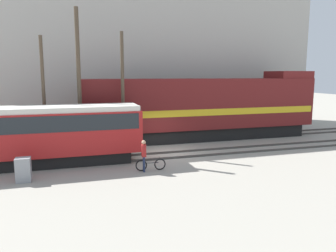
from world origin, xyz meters
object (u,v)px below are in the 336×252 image
object	(u,v)px
freight_locomotive	(203,108)
utility_pole_center	(79,83)
bicycle	(151,165)
utility_pole_right	(123,93)
streetcar	(43,132)
utility_pole_left	(44,97)
signal_box	(23,170)
person	(144,153)

from	to	relation	value
freight_locomotive	utility_pole_center	xyz separation A→B (m)	(-9.57, -2.28, 2.13)
bicycle	utility_pole_right	distance (m)	6.24
streetcar	utility_pole_left	distance (m)	2.92
utility_pole_right	signal_box	world-z (taller)	utility_pole_right
streetcar	signal_box	world-z (taller)	streetcar
streetcar	person	bearing A→B (deg)	-28.60
streetcar	bicycle	size ratio (longest dim) A/B	6.66
bicycle	signal_box	distance (m)	6.42
freight_locomotive	utility_pole_center	world-z (taller)	utility_pole_center
streetcar	person	world-z (taller)	streetcar
bicycle	freight_locomotive	bearing A→B (deg)	49.98
utility_pole_center	person	bearing A→B (deg)	-59.33
bicycle	utility_pole_right	xyz separation A→B (m)	(-0.65, 5.01, 3.66)
person	utility_pole_left	world-z (taller)	utility_pole_left
person	utility_pole_left	xyz separation A→B (m)	(-5.21, 5.13, 2.72)
streetcar	utility_pole_right	xyz separation A→B (m)	(4.99, 2.28, 2.03)
freight_locomotive	signal_box	xyz separation A→B (m)	(-12.54, -7.30, -1.95)
streetcar	utility_pole_right	world-z (taller)	utility_pole_right
person	signal_box	size ratio (longest dim) A/B	1.45
person	utility_pole_right	bearing A→B (deg)	92.76
bicycle	utility_pole_center	xyz separation A→B (m)	(-3.45, 5.01, 4.35)
utility_pole_center	signal_box	distance (m)	7.12
utility_pole_left	bicycle	bearing A→B (deg)	-41.76
freight_locomotive	signal_box	world-z (taller)	freight_locomotive
streetcar	utility_pole_right	bearing A→B (deg)	24.55
freight_locomotive	utility_pole_right	distance (m)	7.29
utility_pole_left	utility_pole_right	xyz separation A→B (m)	(4.96, 0.00, 0.20)
bicycle	utility_pole_left	xyz separation A→B (m)	(-5.62, 5.01, 3.46)
freight_locomotive	utility_pole_left	world-z (taller)	utility_pole_left
bicycle	person	world-z (taller)	person
bicycle	signal_box	world-z (taller)	signal_box
utility_pole_center	freight_locomotive	bearing A→B (deg)	13.39
freight_locomotive	person	bearing A→B (deg)	-131.37
utility_pole_left	utility_pole_right	size ratio (longest dim) A/B	0.95
utility_pole_center	utility_pole_left	bearing A→B (deg)	180.00
streetcar	person	xyz separation A→B (m)	(5.24, -2.85, -0.89)
utility_pole_right	signal_box	bearing A→B (deg)	-138.89
bicycle	utility_pole_left	distance (m)	8.29
utility_pole_left	utility_pole_center	xyz separation A→B (m)	(2.17, 0.00, 0.89)
utility_pole_left	streetcar	bearing A→B (deg)	-90.62
freight_locomotive	person	size ratio (longest dim) A/B	10.91
streetcar	signal_box	xyz separation A→B (m)	(-0.77, -2.75, -1.35)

